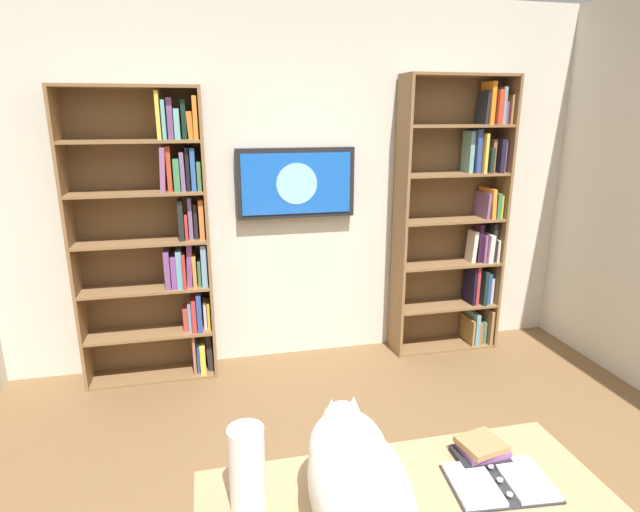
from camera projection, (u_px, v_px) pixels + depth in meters
name	position (u px, v px, depth m)	size (l,w,h in m)	color
wall_back	(301.00, 187.00, 3.85)	(4.52, 0.06, 2.70)	beige
bookshelf_left	(461.00, 219.00, 4.04)	(0.86, 0.28, 2.16)	brown
bookshelf_right	(159.00, 237.00, 3.56)	(0.92, 0.28, 2.06)	brown
wall_mounted_tv	(296.00, 183.00, 3.75)	(0.88, 0.07, 0.51)	black
cat	(356.00, 480.00, 1.44)	(0.30, 0.67, 0.34)	white
open_binder	(500.00, 482.00, 1.66)	(0.35, 0.25, 0.02)	#26262B
paper_towel_roll	(247.00, 468.00, 1.53)	(0.11, 0.11, 0.27)	white
desk_book_stack	(482.00, 450.00, 1.78)	(0.18, 0.16, 0.07)	black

